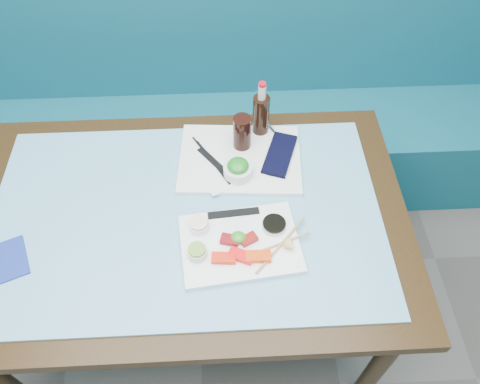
{
  "coord_description": "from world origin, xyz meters",
  "views": [
    {
      "loc": [
        0.13,
        0.61,
        1.96
      ],
      "look_at": [
        0.17,
        1.5,
        0.8
      ],
      "focal_mm": 35.0,
      "sensor_mm": 36.0,
      "label": 1
    }
  ],
  "objects_px": {
    "dining_table": "(188,230)",
    "cola_glass": "(242,132)",
    "serving_tray": "(240,159)",
    "sashimi_plate": "(240,244)",
    "seaweed_bowl": "(238,171)",
    "blue_napkin": "(2,262)",
    "booth_bench": "(197,118)",
    "cola_bottle_body": "(261,117)"
  },
  "relations": [
    {
      "from": "sashimi_plate",
      "to": "booth_bench",
      "type": "bearing_deg",
      "value": 93.25
    },
    {
      "from": "booth_bench",
      "to": "dining_table",
      "type": "bearing_deg",
      "value": -90.0
    },
    {
      "from": "booth_bench",
      "to": "serving_tray",
      "type": "relative_size",
      "value": 7.34
    },
    {
      "from": "dining_table",
      "to": "serving_tray",
      "type": "xyz_separation_m",
      "value": [
        0.18,
        0.22,
        0.1
      ]
    },
    {
      "from": "booth_bench",
      "to": "sashimi_plate",
      "type": "bearing_deg",
      "value": -80.31
    },
    {
      "from": "serving_tray",
      "to": "dining_table",
      "type": "bearing_deg",
      "value": -125.84
    },
    {
      "from": "sashimi_plate",
      "to": "cola_glass",
      "type": "relative_size",
      "value": 2.73
    },
    {
      "from": "serving_tray",
      "to": "blue_napkin",
      "type": "bearing_deg",
      "value": -149.06
    },
    {
      "from": "sashimi_plate",
      "to": "blue_napkin",
      "type": "xyz_separation_m",
      "value": [
        -0.69,
        -0.02,
        -0.01
      ]
    },
    {
      "from": "seaweed_bowl",
      "to": "serving_tray",
      "type": "bearing_deg",
      "value": 82.41
    },
    {
      "from": "cola_bottle_body",
      "to": "blue_napkin",
      "type": "bearing_deg",
      "value": -148.32
    },
    {
      "from": "seaweed_bowl",
      "to": "cola_glass",
      "type": "bearing_deg",
      "value": 81.25
    },
    {
      "from": "booth_bench",
      "to": "sashimi_plate",
      "type": "distance_m",
      "value": 1.05
    },
    {
      "from": "booth_bench",
      "to": "cola_bottle_body",
      "type": "height_order",
      "value": "booth_bench"
    },
    {
      "from": "dining_table",
      "to": "cola_glass",
      "type": "height_order",
      "value": "cola_glass"
    },
    {
      "from": "dining_table",
      "to": "sashimi_plate",
      "type": "relative_size",
      "value": 4.04
    },
    {
      "from": "serving_tray",
      "to": "cola_glass",
      "type": "relative_size",
      "value": 3.23
    },
    {
      "from": "booth_bench",
      "to": "blue_napkin",
      "type": "height_order",
      "value": "booth_bench"
    },
    {
      "from": "booth_bench",
      "to": "blue_napkin",
      "type": "distance_m",
      "value": 1.18
    },
    {
      "from": "booth_bench",
      "to": "cola_bottle_body",
      "type": "bearing_deg",
      "value": -62.56
    },
    {
      "from": "sashimi_plate",
      "to": "seaweed_bowl",
      "type": "xyz_separation_m",
      "value": [
        0.01,
        0.26,
        0.03
      ]
    },
    {
      "from": "cola_glass",
      "to": "blue_napkin",
      "type": "bearing_deg",
      "value": -149.92
    },
    {
      "from": "dining_table",
      "to": "sashimi_plate",
      "type": "height_order",
      "value": "sashimi_plate"
    },
    {
      "from": "dining_table",
      "to": "blue_napkin",
      "type": "height_order",
      "value": "blue_napkin"
    },
    {
      "from": "cola_glass",
      "to": "seaweed_bowl",
      "type": "bearing_deg",
      "value": -98.75
    },
    {
      "from": "dining_table",
      "to": "blue_napkin",
      "type": "bearing_deg",
      "value": -164.65
    },
    {
      "from": "seaweed_bowl",
      "to": "cola_bottle_body",
      "type": "xyz_separation_m",
      "value": [
        0.09,
        0.2,
        0.05
      ]
    },
    {
      "from": "dining_table",
      "to": "serving_tray",
      "type": "bearing_deg",
      "value": 50.23
    },
    {
      "from": "booth_bench",
      "to": "seaweed_bowl",
      "type": "xyz_separation_m",
      "value": [
        0.17,
        -0.7,
        0.42
      ]
    },
    {
      "from": "booth_bench",
      "to": "cola_glass",
      "type": "xyz_separation_m",
      "value": [
        0.19,
        -0.57,
        0.46
      ]
    },
    {
      "from": "cola_bottle_body",
      "to": "blue_napkin",
      "type": "height_order",
      "value": "cola_bottle_body"
    },
    {
      "from": "sashimi_plate",
      "to": "serving_tray",
      "type": "height_order",
      "value": "sashimi_plate"
    },
    {
      "from": "serving_tray",
      "to": "blue_napkin",
      "type": "distance_m",
      "value": 0.8
    },
    {
      "from": "serving_tray",
      "to": "cola_bottle_body",
      "type": "xyz_separation_m",
      "value": [
        0.08,
        0.12,
        0.07
      ]
    },
    {
      "from": "booth_bench",
      "to": "cola_glass",
      "type": "distance_m",
      "value": 0.76
    },
    {
      "from": "cola_glass",
      "to": "booth_bench",
      "type": "bearing_deg",
      "value": 108.53
    },
    {
      "from": "booth_bench",
      "to": "blue_napkin",
      "type": "relative_size",
      "value": 21.44
    },
    {
      "from": "sashimi_plate",
      "to": "serving_tray",
      "type": "xyz_separation_m",
      "value": [
        0.02,
        0.34,
        -0.0
      ]
    },
    {
      "from": "dining_table",
      "to": "cola_bottle_body",
      "type": "xyz_separation_m",
      "value": [
        0.26,
        0.34,
        0.17
      ]
    },
    {
      "from": "dining_table",
      "to": "cola_bottle_body",
      "type": "bearing_deg",
      "value": 52.83
    },
    {
      "from": "booth_bench",
      "to": "cola_glass",
      "type": "height_order",
      "value": "booth_bench"
    },
    {
      "from": "cola_bottle_body",
      "to": "blue_napkin",
      "type": "relative_size",
      "value": 1.18
    }
  ]
}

